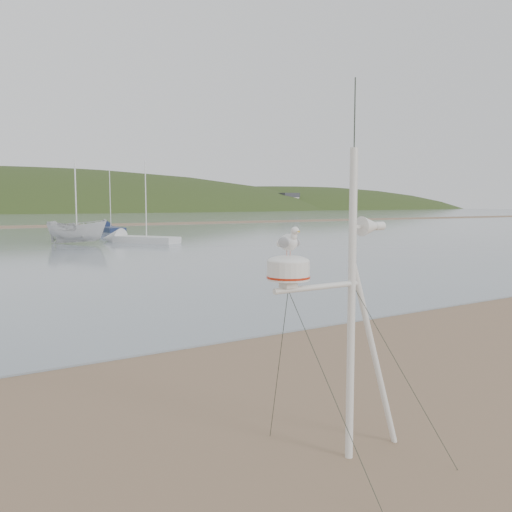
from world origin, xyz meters
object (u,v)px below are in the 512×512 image
boat_white (76,212)px  sailboat_blue_far (106,228)px  sailboat_white_near (128,239)px  mast_rig (350,372)px

boat_white → sailboat_blue_far: (7.92, 18.21, -2.14)m
boat_white → sailboat_blue_far: sailboat_blue_far is taller
boat_white → sailboat_white_near: 4.36m
sailboat_blue_far → mast_rig: bearing=-104.6°
mast_rig → sailboat_blue_far: bearing=75.4°
sailboat_white_near → sailboat_blue_far: sailboat_blue_far is taller
mast_rig → boat_white: bearing=80.1°
mast_rig → sailboat_blue_far: sailboat_blue_far is taller
boat_white → sailboat_white_near: bearing=-57.3°
mast_rig → sailboat_white_near: 37.93m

